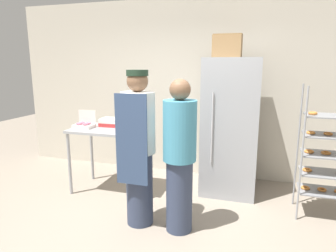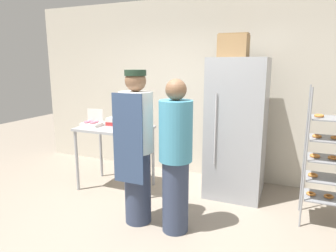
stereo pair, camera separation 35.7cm
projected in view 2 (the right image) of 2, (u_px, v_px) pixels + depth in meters
The scene contains 11 objects.
ground_plane at pixel (143, 240), 3.18m from camera, with size 14.00×14.00×0.00m, color gray.
back_wall at pixel (204, 89), 4.89m from camera, with size 6.40×0.12×2.87m, color beige.
refrigerator at pixel (237, 128), 4.17m from camera, with size 0.76×0.79×1.92m.
baking_rack at pixel (333, 159), 3.38m from camera, with size 0.60×0.44×1.60m.
prep_counter at pixel (115, 135), 4.39m from camera, with size 1.03×0.68×0.93m.
donut_box at pixel (92, 123), 4.44m from camera, with size 0.28×0.20×0.24m.
blender_pitcher at pixel (138, 119), 4.30m from camera, with size 0.13×0.13×0.29m.
binder_stack at pixel (119, 121), 4.52m from camera, with size 0.32×0.26×0.11m.
cardboard_storage_box at pixel (234, 46), 3.97m from camera, with size 0.38×0.33×0.31m.
person_baker at pixel (137, 146), 3.39m from camera, with size 0.38×0.39×1.78m.
person_customer at pixel (176, 157), 3.21m from camera, with size 0.36×0.36×1.69m.
Camera 2 is at (1.35, -2.54, 1.84)m, focal length 32.00 mm.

